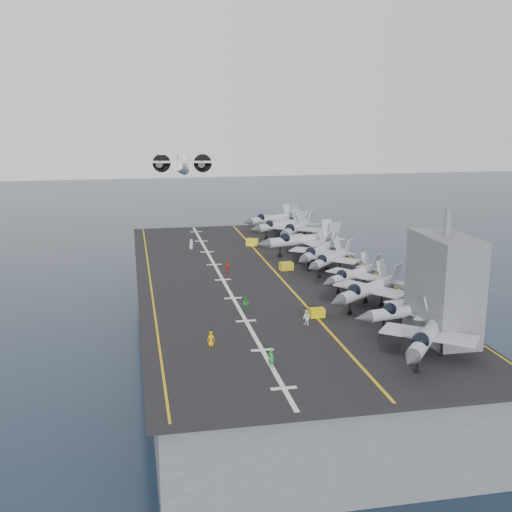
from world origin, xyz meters
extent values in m
plane|color=#142135|center=(0.00, 0.00, 0.00)|extent=(500.00, 500.00, 0.00)
cube|color=#56595E|center=(0.00, 0.00, 5.00)|extent=(36.00, 90.00, 10.00)
cube|color=black|center=(0.00, 0.00, 10.20)|extent=(38.00, 92.00, 0.40)
cube|color=gold|center=(3.00, 0.00, 10.42)|extent=(0.35, 90.00, 0.02)
cube|color=silver|center=(-6.00, 0.00, 10.42)|extent=(0.50, 90.00, 0.02)
cube|color=gold|center=(-17.00, 0.00, 10.42)|extent=(0.25, 90.00, 0.02)
cube|color=gold|center=(18.50, 0.00, 10.42)|extent=(0.25, 90.00, 0.02)
imported|color=#DB9B09|center=(-11.33, -27.64, 11.25)|extent=(1.04, 0.71, 1.70)
imported|color=#1C8727|center=(-5.25, -15.68, 11.31)|extent=(1.22, 0.95, 1.81)
imported|color=red|center=(-4.61, 4.24, 11.32)|extent=(1.30, 1.31, 1.85)
imported|color=silver|center=(-8.59, 23.26, 11.33)|extent=(1.34, 1.27, 1.86)
imported|color=#208A37|center=(-6.10, -34.85, 11.39)|extent=(1.34, 1.43, 1.99)
imported|color=white|center=(0.92, -23.08, 11.39)|extent=(1.24, 1.42, 1.98)
camera|label=1|loc=(-19.42, -94.51, 36.17)|focal=45.00mm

